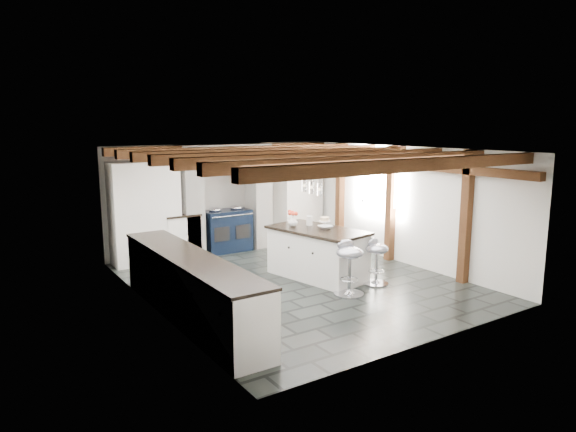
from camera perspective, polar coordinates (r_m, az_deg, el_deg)
ground at (r=9.02m, az=0.87°, el=-7.33°), size 6.00×6.00×0.00m
room_shell at (r=9.67m, az=-6.84°, el=0.28°), size 6.00×6.03×6.00m
range_cooker at (r=11.15m, az=-6.87°, el=-1.52°), size 1.00×0.63×0.99m
kitchen_island at (r=9.19m, az=3.27°, el=-4.08°), size 1.27×1.94×1.18m
bar_stool_near at (r=8.89m, az=9.77°, el=-4.41°), size 0.48×0.48×0.80m
bar_stool_far at (r=8.27m, az=6.81°, el=-5.02°), size 0.48×0.48×0.90m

